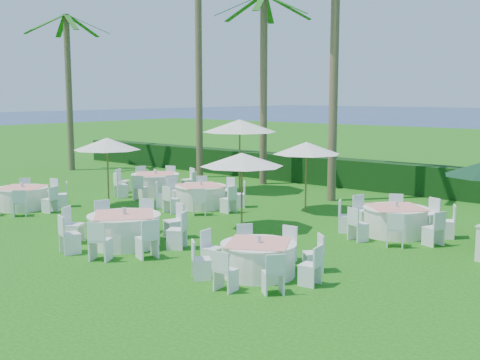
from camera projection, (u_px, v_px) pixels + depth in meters
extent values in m
plane|color=#125C0F|center=(126.00, 235.00, 17.03)|extent=(120.00, 120.00, 0.00)
cube|color=black|center=(343.00, 173.00, 26.06)|extent=(34.00, 1.00, 1.20)
cylinder|color=white|center=(23.00, 198.00, 20.94)|extent=(1.68, 1.68, 0.73)
cylinder|color=white|center=(22.00, 188.00, 20.89)|extent=(1.75, 1.75, 0.03)
cube|color=#FF9683|center=(22.00, 187.00, 20.89)|extent=(1.88, 1.88, 0.01)
cylinder|color=silver|center=(22.00, 185.00, 20.87)|extent=(0.12, 0.12, 0.16)
cube|color=white|center=(50.00, 200.00, 20.31)|extent=(0.48, 0.48, 0.88)
cube|color=white|center=(62.00, 195.00, 21.30)|extent=(0.57, 0.57, 0.88)
cube|color=white|center=(51.00, 191.00, 22.07)|extent=(0.48, 0.48, 0.88)
cube|color=white|center=(25.00, 191.00, 22.18)|extent=(0.57, 0.57, 0.88)
cube|color=white|center=(20.00, 203.00, 19.68)|extent=(0.57, 0.57, 0.88)
cylinder|color=white|center=(124.00, 231.00, 15.85)|extent=(1.85, 1.85, 0.80)
cylinder|color=white|center=(124.00, 215.00, 15.79)|extent=(1.93, 1.93, 0.03)
cube|color=#FF9683|center=(124.00, 214.00, 15.79)|extent=(2.11, 2.11, 0.01)
cylinder|color=silver|center=(124.00, 211.00, 15.77)|extent=(0.13, 0.13, 0.17)
cube|color=white|center=(177.00, 230.00, 15.53)|extent=(0.61, 0.61, 0.97)
cube|color=white|center=(174.00, 221.00, 16.61)|extent=(0.56, 0.56, 0.97)
cube|color=white|center=(144.00, 217.00, 17.24)|extent=(0.61, 0.61, 0.97)
cube|color=white|center=(105.00, 218.00, 17.04)|extent=(0.56, 0.56, 0.97)
cube|color=white|center=(74.00, 225.00, 16.14)|extent=(0.61, 0.61, 0.97)
cube|color=white|center=(70.00, 234.00, 15.06)|extent=(0.56, 0.56, 0.97)
cube|color=white|center=(100.00, 241.00, 14.44)|extent=(0.61, 0.61, 0.97)
cube|color=white|center=(147.00, 239.00, 14.63)|extent=(0.56, 0.56, 0.97)
cylinder|color=white|center=(258.00, 260.00, 13.25)|extent=(1.62, 1.62, 0.70)
cylinder|color=white|center=(258.00, 244.00, 13.20)|extent=(1.69, 1.69, 0.03)
cube|color=#FF9683|center=(258.00, 243.00, 13.19)|extent=(1.78, 1.78, 0.01)
cylinder|color=silver|center=(259.00, 239.00, 13.18)|extent=(0.11, 0.11, 0.15)
cube|color=white|center=(310.00, 266.00, 12.55)|extent=(0.44, 0.44, 0.84)
cube|color=white|center=(313.00, 254.00, 13.49)|extent=(0.55, 0.55, 0.84)
cube|color=white|center=(286.00, 245.00, 14.28)|extent=(0.44, 0.44, 0.84)
cube|color=white|center=(246.00, 243.00, 14.46)|extent=(0.55, 0.55, 0.84)
cube|color=white|center=(212.00, 249.00, 13.93)|extent=(0.44, 0.44, 0.84)
cube|color=white|center=(202.00, 260.00, 12.98)|extent=(0.55, 0.55, 0.84)
cube|color=white|center=(226.00, 271.00, 12.19)|extent=(0.44, 0.44, 0.84)
cube|color=white|center=(273.00, 273.00, 12.01)|extent=(0.55, 0.55, 0.84)
cylinder|color=white|center=(155.00, 184.00, 23.98)|extent=(1.83, 1.83, 0.79)
cylinder|color=white|center=(155.00, 174.00, 23.92)|extent=(1.91, 1.91, 0.03)
cube|color=#FF9683|center=(155.00, 174.00, 23.92)|extent=(2.09, 2.09, 0.01)
cylinder|color=silver|center=(155.00, 172.00, 23.90)|extent=(0.13, 0.13, 0.17)
cube|color=white|center=(189.00, 184.00, 23.59)|extent=(0.59, 0.59, 0.95)
cube|color=white|center=(188.00, 180.00, 24.67)|extent=(0.57, 0.57, 0.95)
cube|color=white|center=(169.00, 178.00, 25.33)|extent=(0.59, 0.59, 0.95)
cube|color=white|center=(143.00, 178.00, 25.20)|extent=(0.57, 0.57, 0.95)
cube|color=white|center=(123.00, 181.00, 24.34)|extent=(0.59, 0.59, 0.95)
cube|color=white|center=(121.00, 185.00, 23.27)|extent=(0.57, 0.57, 0.95)
cube|color=white|center=(140.00, 188.00, 22.60)|extent=(0.59, 0.59, 0.95)
cube|color=white|center=(170.00, 187.00, 22.74)|extent=(0.57, 0.57, 0.95)
cylinder|color=white|center=(201.00, 197.00, 21.20)|extent=(1.74, 1.74, 0.75)
cylinder|color=white|center=(201.00, 186.00, 21.15)|extent=(1.81, 1.81, 0.03)
cube|color=#FF9683|center=(201.00, 185.00, 21.14)|extent=(1.87, 1.87, 0.01)
cylinder|color=silver|center=(201.00, 183.00, 21.13)|extent=(0.12, 0.12, 0.16)
cube|color=white|center=(239.00, 195.00, 21.24)|extent=(0.60, 0.60, 0.90)
cube|color=white|center=(227.00, 190.00, 22.17)|extent=(0.44, 0.44, 0.90)
cube|color=white|center=(202.00, 189.00, 22.53)|extent=(0.60, 0.60, 0.90)
cube|color=white|center=(175.00, 191.00, 22.11)|extent=(0.44, 0.44, 0.90)
cube|color=white|center=(162.00, 195.00, 21.14)|extent=(0.60, 0.60, 0.90)
cube|color=white|center=(171.00, 200.00, 20.21)|extent=(0.44, 0.44, 0.90)
cube|color=white|center=(199.00, 202.00, 19.85)|extent=(0.60, 0.60, 0.90)
cube|color=white|center=(228.00, 199.00, 20.28)|extent=(0.44, 0.44, 0.90)
cylinder|color=white|center=(395.00, 222.00, 17.05)|extent=(1.77, 1.77, 0.77)
cylinder|color=white|center=(396.00, 208.00, 16.99)|extent=(1.84, 1.84, 0.03)
cube|color=#FF9683|center=(396.00, 207.00, 16.99)|extent=(2.01, 2.01, 0.01)
cylinder|color=silver|center=(396.00, 204.00, 16.98)|extent=(0.12, 0.12, 0.16)
cube|color=white|center=(447.00, 222.00, 16.69)|extent=(0.57, 0.57, 0.92)
cube|color=white|center=(430.00, 214.00, 17.73)|extent=(0.55, 0.55, 0.92)
cube|color=white|center=(396.00, 210.00, 18.36)|extent=(0.57, 0.57, 0.92)
cube|color=white|center=(362.00, 211.00, 18.22)|extent=(0.55, 0.55, 0.92)
cube|color=white|center=(346.00, 217.00, 17.38)|extent=(0.57, 0.57, 0.92)
cube|color=white|center=(358.00, 224.00, 16.35)|extent=(0.55, 0.55, 0.92)
cube|color=white|center=(395.00, 229.00, 15.72)|extent=(0.57, 0.57, 0.92)
cube|color=white|center=(433.00, 228.00, 15.86)|extent=(0.55, 0.55, 0.92)
cylinder|color=brown|center=(108.00, 174.00, 21.25)|extent=(0.06, 0.06, 2.36)
cone|color=white|center=(107.00, 144.00, 21.10)|extent=(2.34, 2.34, 0.42)
sphere|color=brown|center=(107.00, 140.00, 21.08)|extent=(0.09, 0.09, 0.09)
cylinder|color=brown|center=(242.00, 193.00, 17.63)|extent=(0.05, 0.05, 2.19)
cone|color=white|center=(242.00, 160.00, 17.49)|extent=(2.45, 2.45, 0.39)
sphere|color=brown|center=(242.00, 155.00, 17.47)|extent=(0.09, 0.09, 0.09)
cylinder|color=brown|center=(240.00, 157.00, 24.53)|extent=(0.07, 0.07, 2.84)
cone|color=white|center=(240.00, 126.00, 24.35)|extent=(3.01, 3.01, 0.51)
sphere|color=brown|center=(240.00, 121.00, 24.33)|extent=(0.11, 0.11, 0.11)
cylinder|color=brown|center=(306.00, 178.00, 20.35)|extent=(0.05, 0.05, 2.29)
cone|color=white|center=(306.00, 148.00, 20.20)|extent=(2.29, 2.29, 0.41)
sphere|color=brown|center=(306.00, 144.00, 20.18)|extent=(0.09, 0.09, 0.09)
cylinder|color=brown|center=(199.00, 55.00, 28.19)|extent=(0.32, 0.32, 11.60)
cylinder|color=brown|center=(264.00, 91.00, 26.24)|extent=(0.32, 0.32, 8.20)
cube|color=#165014|center=(284.00, 3.00, 25.01)|extent=(2.21, 0.33, 1.00)
cube|color=#165014|center=(288.00, 7.00, 26.08)|extent=(1.38, 2.03, 1.00)
cube|color=#165014|center=(268.00, 9.00, 26.79)|extent=(1.31, 2.07, 1.00)
cube|color=#165014|center=(245.00, 8.00, 26.44)|extent=(2.21, 0.33, 1.00)
cube|color=#165014|center=(240.00, 5.00, 25.38)|extent=(1.38, 2.03, 1.00)
cube|color=#165014|center=(260.00, 2.00, 24.66)|extent=(1.31, 2.07, 1.00)
cylinder|color=brown|center=(334.00, 60.00, 21.88)|extent=(0.32, 0.32, 10.41)
cylinder|color=brown|center=(69.00, 93.00, 31.19)|extent=(0.32, 0.32, 8.02)
cube|color=#165014|center=(71.00, 22.00, 29.73)|extent=(2.15, 1.10, 1.00)
cube|color=#165014|center=(87.00, 24.00, 30.65)|extent=(1.92, 1.57, 1.00)
cube|color=#165014|center=(82.00, 26.00, 31.61)|extent=(0.57, 2.22, 1.00)
cube|color=#165014|center=(62.00, 26.00, 31.65)|extent=(2.15, 1.10, 1.00)
cube|color=#165014|center=(45.00, 24.00, 30.73)|extent=(1.92, 1.57, 1.00)
cube|color=#165014|center=(49.00, 22.00, 29.77)|extent=(0.57, 2.22, 1.00)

